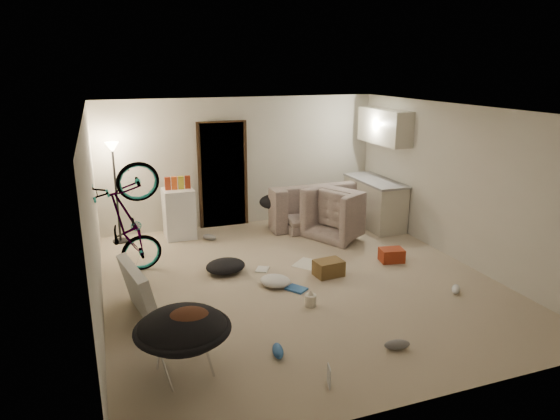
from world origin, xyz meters
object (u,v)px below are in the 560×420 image
object	(u,v)px
kitchen_counter	(374,203)
mini_fridge	(179,213)
drink_case_a	(329,268)
floor_lamp	(114,171)
saucer_chair	(183,337)
drink_case_b	(392,255)
bicycle	(131,246)
juicer	(310,299)
armchair	(344,217)
sofa	(318,208)
tv_box	(139,291)

from	to	relation	value
kitchen_counter	mini_fridge	distance (m)	3.81
kitchen_counter	drink_case_a	size ratio (longest dim) A/B	3.57
floor_lamp	saucer_chair	bearing A→B (deg)	-84.50
drink_case_a	drink_case_b	world-z (taller)	drink_case_a
saucer_chair	drink_case_b	world-z (taller)	saucer_chair
kitchen_counter	bicycle	distance (m)	4.83
drink_case_a	drink_case_b	distance (m)	1.22
floor_lamp	mini_fridge	world-z (taller)	floor_lamp
drink_case_b	saucer_chair	bearing A→B (deg)	-142.08
drink_case_b	juicer	bearing A→B (deg)	-141.80
floor_lamp	juicer	world-z (taller)	floor_lamp
kitchen_counter	armchair	xyz separation A→B (m)	(-0.84, -0.35, -0.10)
drink_case_b	floor_lamp	bearing A→B (deg)	158.99
kitchen_counter	juicer	size ratio (longest dim) A/B	6.67
bicycle	mini_fridge	xyz separation A→B (m)	(0.96, 1.51, -0.01)
drink_case_b	juicer	distance (m)	2.11
kitchen_counter	drink_case_a	world-z (taller)	kitchen_counter
saucer_chair	floor_lamp	bearing A→B (deg)	95.50
sofa	kitchen_counter	bearing A→B (deg)	154.39
juicer	floor_lamp	bearing A→B (deg)	122.85
floor_lamp	bicycle	xyz separation A→B (m)	(0.10, -1.61, -0.84)
armchair	juicer	size ratio (longest dim) A/B	4.63
saucer_chair	tv_box	distance (m)	1.45
armchair	mini_fridge	bearing A→B (deg)	46.31
kitchen_counter	drink_case_b	world-z (taller)	kitchen_counter
bicycle	drink_case_b	bearing A→B (deg)	-106.49
bicycle	juicer	xyz separation A→B (m)	(2.14, -1.86, -0.38)
bicycle	saucer_chair	size ratio (longest dim) A/B	1.81
mini_fridge	juicer	distance (m)	3.60
saucer_chair	drink_case_b	size ratio (longest dim) A/B	2.67
juicer	kitchen_counter	bearing A→B (deg)	47.53
armchair	bicycle	xyz separation A→B (m)	(-3.89, -0.61, 0.13)
sofa	drink_case_b	size ratio (longest dim) A/B	5.83
armchair	tv_box	world-z (taller)	tv_box
armchair	saucer_chair	xyz separation A→B (m)	(-3.56, -3.42, 0.08)
sofa	mini_fridge	world-z (taller)	mini_fridge
floor_lamp	armchair	bearing A→B (deg)	-14.09
bicycle	drink_case_b	world-z (taller)	bicycle
mini_fridge	drink_case_a	xyz separation A→B (m)	(1.84, -2.55, -0.34)
drink_case_a	sofa	bearing A→B (deg)	63.96
kitchen_counter	sofa	xyz separation A→B (m)	(-1.01, 0.45, -0.12)
bicycle	tv_box	size ratio (longest dim) A/B	1.70
tv_box	juicer	bearing A→B (deg)	-23.36
armchair	drink_case_b	xyz separation A→B (m)	(0.12, -1.48, -0.23)
armchair	bicycle	size ratio (longest dim) A/B	0.58
drink_case_a	juicer	xyz separation A→B (m)	(-0.65, -0.82, -0.03)
mini_fridge	saucer_chair	bearing A→B (deg)	-99.31
drink_case_a	juicer	size ratio (longest dim) A/B	1.87
floor_lamp	drink_case_b	world-z (taller)	floor_lamp
kitchen_counter	sofa	size ratio (longest dim) A/B	0.69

